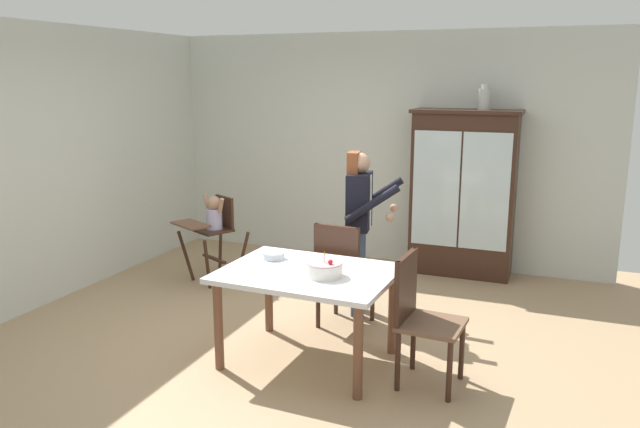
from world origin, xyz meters
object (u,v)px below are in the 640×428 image
Objects in this scene: ceramic_vase at (484,98)px; dining_table at (308,283)px; adult_person at (360,213)px; high_chair_with_toddler at (213,223)px; dining_chair_far_side at (341,268)px; serving_bowl at (274,255)px; china_cabinet at (463,193)px; birthday_cake at (324,269)px; dining_chair_right_end at (418,310)px.

ceramic_vase reaches higher than dining_table.
high_chair_with_toddler is at bearing 69.93° from adult_person.
dining_chair_far_side reaches higher than high_chair_with_toddler.
ceramic_vase reaches higher than serving_bowl.
china_cabinet is 2.14m from dining_chair_far_side.
birthday_cake is 0.29× the size of dining_chair_far_side.
dining_table is at bearing -26.99° from serving_bowl.
serving_bowl is at bearing -114.27° from china_cabinet.
dining_table is (-0.91, -2.69, -1.32)m from ceramic_vase.
ceramic_vase is at bearing -38.50° from adult_person.
high_chair_with_toddler reaches higher than serving_bowl.
high_chair_with_toddler is 2.96m from dining_chair_right_end.
ceramic_vase is 0.18× the size of adult_person.
adult_person is at bearing -118.51° from ceramic_vase.
dining_chair_right_end is at bearing -2.64° from high_chair_with_toddler.
dining_chair_right_end is at bearing -1.74° from dining_table.
dining_chair_right_end is at bearing -154.32° from adult_person.
dining_chair_right_end is (0.82, -1.14, -0.41)m from adult_person.
dining_chair_right_end reaches higher than birthday_cake.
birthday_cake is 0.61m from serving_bowl.
ceramic_vase is at bearing -108.97° from dining_chair_far_side.
high_chair_with_toddler is (-2.61, -1.27, -1.31)m from ceramic_vase.
adult_person is 1.04m from serving_bowl.
china_cabinet is 6.59× the size of birthday_cake.
birthday_cake is (1.86, -1.49, 0.14)m from high_chair_with_toddler.
china_cabinet is at bearing 74.64° from dining_table.
china_cabinet is at bearing 78.17° from birthday_cake.
dining_chair_far_side is (-0.03, -0.40, -0.41)m from adult_person.
adult_person is at bearing 39.37° from dining_chair_right_end.
birthday_cake is at bearing -23.01° from dining_table.
high_chair_with_toddler is at bearing 140.08° from dining_table.
dining_chair_far_side is 1.00× the size of dining_chair_right_end.
dining_chair_right_end is (1.26, -0.22, -0.21)m from serving_bowl.
dining_chair_far_side is 1.13m from dining_chair_right_end.
ceramic_vase is 3.13m from dining_table.
high_chair_with_toddler is at bearing -154.15° from ceramic_vase.
birthday_cake is at bearing 105.66° from dining_chair_far_side.
dining_chair_far_side is at bearing 165.15° from adult_person.
dining_chair_right_end is (0.87, -0.03, -0.09)m from dining_table.
dining_chair_right_end reaches higher than serving_bowl.
high_chair_with_toddler is 2.39m from birthday_cake.
dining_chair_far_side is at bearing 100.41° from birthday_cake.
ceramic_vase is at bearing 74.82° from birthday_cake.
high_chair_with_toddler is 0.71× the size of dining_table.
dining_chair_far_side reaches higher than serving_bowl.
birthday_cake is at bearing -11.91° from high_chair_with_toddler.
dining_chair_right_end is at bearing 3.38° from birthday_cake.
china_cabinet is at bearing 6.49° from dining_chair_right_end.
dining_table is 0.71m from dining_chair_far_side.
serving_bowl is at bearing 83.64° from dining_chair_right_end.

